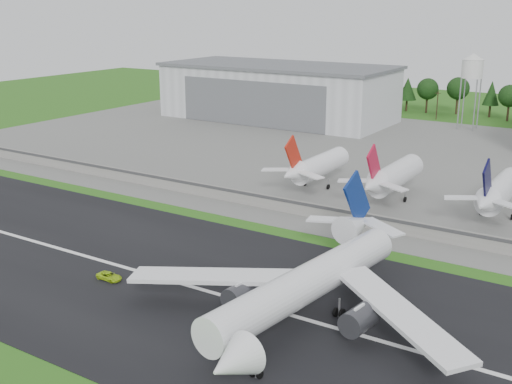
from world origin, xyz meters
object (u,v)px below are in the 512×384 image
Objects in this scene: parked_jet_red_b at (391,177)px; parked_jet_red_a at (315,167)px; parked_jet_navy at (497,193)px; main_airliner at (305,292)px; ground_vehicle at (109,276)px.

parked_jet_red_a is at bearing -179.92° from parked_jet_red_b.
parked_jet_navy is (46.61, 0.02, 0.13)m from parked_jet_red_a.
main_airliner is 74.79m from parked_jet_red_a.
main_airliner is 1.89× the size of parked_jet_navy.
parked_jet_red_a is 1.00× the size of parked_jet_navy.
ground_vehicle is 0.16× the size of parked_jet_red_a.
parked_jet_navy reaches higher than parked_jet_red_a.
parked_jet_navy is at bearing -0.03° from parked_jet_red_b.
ground_vehicle is 0.16× the size of parked_jet_navy.
parked_jet_navy is at bearing -34.60° from ground_vehicle.
ground_vehicle is at bearing 15.21° from main_airliner.
ground_vehicle is at bearing -92.82° from parked_jet_red_a.
parked_jet_red_b reaches higher than parked_jet_red_a.
main_airliner reaches higher than parked_jet_red_a.
parked_jet_navy is at bearing 0.02° from parked_jet_red_a.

